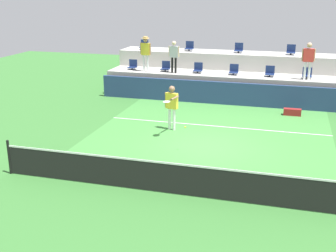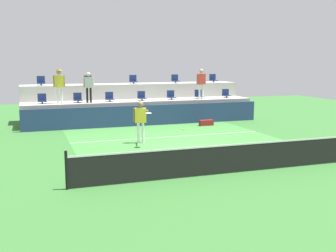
# 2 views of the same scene
# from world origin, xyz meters

# --- Properties ---
(ground_plane) EXTENTS (40.00, 40.00, 0.00)m
(ground_plane) POSITION_xyz_m (0.00, 0.00, 0.00)
(ground_plane) COLOR #336B2D
(court_inner_paint) EXTENTS (9.00, 10.00, 0.01)m
(court_inner_paint) POSITION_xyz_m (0.00, 1.00, 0.00)
(court_inner_paint) COLOR #3D7F38
(court_inner_paint) RESTS_ON ground_plane
(court_service_line) EXTENTS (9.00, 0.06, 0.00)m
(court_service_line) POSITION_xyz_m (0.00, 2.40, 0.01)
(court_service_line) COLOR white
(court_service_line) RESTS_ON ground_plane
(tennis_net) EXTENTS (10.48, 0.08, 1.07)m
(tennis_net) POSITION_xyz_m (0.00, -4.00, 0.50)
(tennis_net) COLOR black
(tennis_net) RESTS_ON ground_plane
(sponsor_backboard) EXTENTS (13.00, 0.16, 1.10)m
(sponsor_backboard) POSITION_xyz_m (0.00, 6.00, 0.55)
(sponsor_backboard) COLOR navy
(sponsor_backboard) RESTS_ON ground_plane
(seating_tier_lower) EXTENTS (13.00, 1.80, 1.25)m
(seating_tier_lower) POSITION_xyz_m (0.00, 7.30, 0.62)
(seating_tier_lower) COLOR #ADAAA3
(seating_tier_lower) RESTS_ON ground_plane
(seating_tier_upper) EXTENTS (13.00, 1.80, 2.10)m
(seating_tier_upper) POSITION_xyz_m (0.00, 9.10, 1.05)
(seating_tier_upper) COLOR #ADAAA3
(seating_tier_upper) RESTS_ON ground_plane
(stadium_chair_lower_far_left) EXTENTS (0.44, 0.40, 0.52)m
(stadium_chair_lower_far_left) POSITION_xyz_m (-5.37, 7.23, 1.46)
(stadium_chair_lower_far_left) COLOR #2D2D33
(stadium_chair_lower_far_left) RESTS_ON seating_tier_lower
(stadium_chair_lower_left) EXTENTS (0.44, 0.40, 0.52)m
(stadium_chair_lower_left) POSITION_xyz_m (-3.54, 7.23, 1.46)
(stadium_chair_lower_left) COLOR #2D2D33
(stadium_chair_lower_left) RESTS_ON seating_tier_lower
(stadium_chair_lower_mid_left) EXTENTS (0.44, 0.40, 0.52)m
(stadium_chair_lower_mid_left) POSITION_xyz_m (-1.81, 7.23, 1.46)
(stadium_chair_lower_mid_left) COLOR #2D2D33
(stadium_chair_lower_mid_left) RESTS_ON seating_tier_lower
(stadium_chair_lower_center) EXTENTS (0.44, 0.40, 0.52)m
(stadium_chair_lower_center) POSITION_xyz_m (0.02, 7.23, 1.46)
(stadium_chair_lower_center) COLOR #2D2D33
(stadium_chair_lower_center) RESTS_ON seating_tier_lower
(stadium_chair_lower_mid_right) EXTENTS (0.44, 0.40, 0.52)m
(stadium_chair_lower_mid_right) POSITION_xyz_m (1.78, 7.23, 1.46)
(stadium_chair_lower_mid_right) COLOR #2D2D33
(stadium_chair_lower_mid_right) RESTS_ON seating_tier_lower
(stadium_chair_lower_right) EXTENTS (0.44, 0.40, 0.52)m
(stadium_chair_lower_right) POSITION_xyz_m (3.53, 7.23, 1.46)
(stadium_chair_lower_right) COLOR #2D2D33
(stadium_chair_lower_right) RESTS_ON seating_tier_lower
(stadium_chair_lower_far_right) EXTENTS (0.44, 0.40, 0.52)m
(stadium_chair_lower_far_right) POSITION_xyz_m (5.32, 7.23, 1.46)
(stadium_chair_lower_far_right) COLOR #2D2D33
(stadium_chair_lower_far_right) RESTS_ON seating_tier_lower
(stadium_chair_upper_far_left) EXTENTS (0.44, 0.40, 0.52)m
(stadium_chair_upper_far_left) POSITION_xyz_m (-5.32, 9.03, 2.31)
(stadium_chair_upper_far_left) COLOR #2D2D33
(stadium_chair_upper_far_left) RESTS_ON seating_tier_upper
(stadium_chair_upper_left) EXTENTS (0.44, 0.40, 0.52)m
(stadium_chair_upper_left) POSITION_xyz_m (-2.70, 9.03, 2.31)
(stadium_chair_upper_left) COLOR #2D2D33
(stadium_chair_upper_left) RESTS_ON seating_tier_upper
(stadium_chair_upper_center) EXTENTS (0.44, 0.40, 0.52)m
(stadium_chair_upper_center) POSITION_xyz_m (0.00, 9.03, 2.31)
(stadium_chair_upper_center) COLOR #2D2D33
(stadium_chair_upper_center) RESTS_ON seating_tier_upper
(stadium_chair_upper_right) EXTENTS (0.44, 0.40, 0.52)m
(stadium_chair_upper_right) POSITION_xyz_m (2.69, 9.03, 2.31)
(stadium_chair_upper_right) COLOR #2D2D33
(stadium_chair_upper_right) RESTS_ON seating_tier_upper
(stadium_chair_upper_far_right) EXTENTS (0.44, 0.40, 0.52)m
(stadium_chair_upper_far_right) POSITION_xyz_m (5.29, 9.03, 2.31)
(stadium_chair_upper_far_right) COLOR #2D2D33
(stadium_chair_upper_far_right) RESTS_ON seating_tier_upper
(tennis_player) EXTENTS (0.61, 1.30, 1.78)m
(tennis_player) POSITION_xyz_m (-1.63, 1.45, 1.10)
(tennis_player) COLOR white
(tennis_player) RESTS_ON ground_plane
(spectator_with_hat) EXTENTS (0.61, 0.46, 1.80)m
(spectator_with_hat) POSITION_xyz_m (-4.50, 6.85, 2.36)
(spectator_with_hat) COLOR white
(spectator_with_hat) RESTS_ON seating_tier_lower
(spectator_in_grey) EXTENTS (0.57, 0.23, 1.62)m
(spectator_in_grey) POSITION_xyz_m (-2.99, 6.85, 2.22)
(spectator_in_grey) COLOR black
(spectator_in_grey) RESTS_ON seating_tier_lower
(spectator_leaning_on_rail) EXTENTS (0.61, 0.23, 1.75)m
(spectator_leaning_on_rail) POSITION_xyz_m (3.50, 6.85, 2.31)
(spectator_leaning_on_rail) COLOR white
(spectator_leaning_on_rail) RESTS_ON seating_tier_lower
(tennis_ball) EXTENTS (0.07, 0.07, 0.07)m
(tennis_ball) POSITION_xyz_m (-0.55, -0.71, 0.87)
(tennis_ball) COLOR #CCE033
(equipment_bag) EXTENTS (0.76, 0.28, 0.30)m
(equipment_bag) POSITION_xyz_m (2.97, 4.92, 0.15)
(equipment_bag) COLOR maroon
(equipment_bag) RESTS_ON ground_plane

